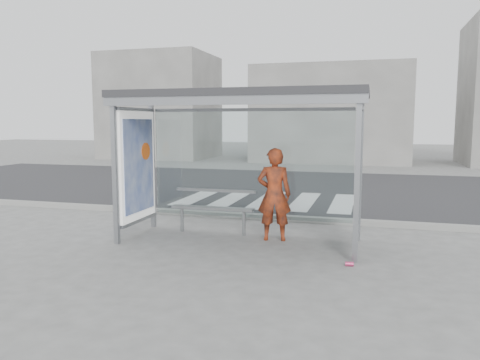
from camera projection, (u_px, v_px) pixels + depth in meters
name	position (u px, v px, depth m)	size (l,w,h in m)	color
ground	(239.00, 242.00, 8.22)	(80.00, 80.00, 0.00)	slate
road	(300.00, 188.00, 14.90)	(30.00, 10.00, 0.01)	#28282A
curb	(264.00, 217.00, 10.07)	(30.00, 0.18, 0.12)	gray
crosswalk	(267.00, 200.00, 12.65)	(4.55, 3.00, 0.00)	silver
bus_shelter	(220.00, 128.00, 8.13)	(4.25, 1.65, 2.62)	gray
building_left	(161.00, 107.00, 27.75)	(6.00, 5.00, 6.00)	slate
building_center	(332.00, 115.00, 25.09)	(8.00, 5.00, 5.00)	slate
person	(274.00, 194.00, 8.25)	(0.60, 0.39, 1.65)	#E94D16
bench	(213.00, 207.00, 8.82)	(1.59, 0.31, 0.82)	slate
soda_can	(349.00, 264.00, 6.83)	(0.07, 0.07, 0.12)	#E7447C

